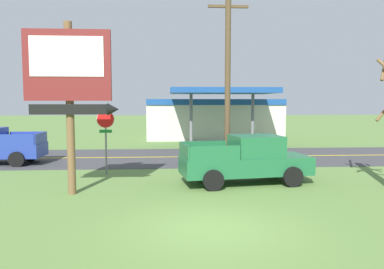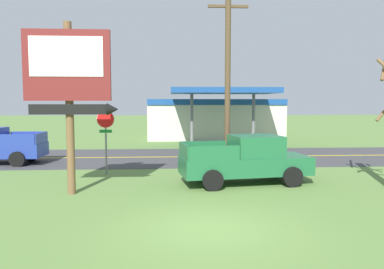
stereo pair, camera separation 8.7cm
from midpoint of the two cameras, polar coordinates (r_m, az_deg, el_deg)
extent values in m
plane|color=#5B7F3D|center=(10.16, 2.72, -14.06)|extent=(180.00, 180.00, 0.00)
cube|color=#3D3D3F|center=(22.81, -0.91, -3.42)|extent=(140.00, 8.00, 0.02)
cube|color=gold|center=(22.81, -0.91, -3.39)|extent=(126.00, 0.20, 0.01)
cylinder|color=brown|center=(14.04, -18.20, 3.65)|extent=(0.28, 0.28, 6.12)
cube|color=maroon|center=(13.92, -18.56, 9.94)|extent=(2.99, 0.16, 2.46)
cube|color=white|center=(13.86, -18.69, 11.19)|extent=(2.52, 0.03, 1.38)
cube|color=black|center=(13.86, -18.39, 3.64)|extent=(2.69, 0.12, 0.36)
cone|color=black|center=(13.55, -12.03, 3.76)|extent=(0.40, 0.44, 0.44)
cylinder|color=slate|center=(17.59, -13.05, -2.43)|extent=(0.08, 0.08, 2.20)
cylinder|color=red|center=(17.44, -13.15, 2.28)|extent=(0.76, 0.03, 0.76)
cylinder|color=white|center=(17.46, -13.14, 2.29)|extent=(0.80, 0.01, 0.80)
cube|color=#19722D|center=(17.47, -13.12, 0.48)|extent=(0.56, 0.03, 0.14)
cylinder|color=brown|center=(17.42, 5.29, 8.66)|extent=(0.26, 0.26, 8.91)
cube|color=brown|center=(17.91, 5.38, 18.79)|extent=(1.82, 0.12, 0.12)
cube|color=beige|center=(35.10, 3.10, 2.40)|extent=(12.00, 6.00, 3.60)
cube|color=#19478C|center=(32.04, 3.76, 4.94)|extent=(12.00, 0.12, 0.50)
cube|color=#19478C|center=(29.13, 4.52, 6.62)|extent=(8.00, 5.00, 0.40)
cylinder|color=slate|center=(28.90, -0.22, 2.48)|extent=(0.24, 0.24, 4.20)
cylinder|color=slate|center=(29.58, 9.11, 2.48)|extent=(0.24, 0.24, 4.20)
cube|color=#1E6038|center=(15.50, 7.89, -4.60)|extent=(5.43, 2.68, 0.72)
cube|color=#1E6038|center=(15.55, 9.49, -1.69)|extent=(2.14, 2.05, 0.84)
cube|color=#28333D|center=(15.89, 12.48, -1.59)|extent=(0.34, 1.65, 0.71)
cube|color=#1E6038|center=(15.85, 1.59, -2.01)|extent=(1.95, 0.40, 0.56)
cube|color=#1E6038|center=(14.08, 3.34, -2.88)|extent=(1.95, 0.40, 0.56)
cube|color=#1E6038|center=(14.75, -1.26, -2.52)|extent=(0.39, 1.88, 0.56)
cylinder|color=black|center=(17.05, 11.88, -5.02)|extent=(0.83, 0.39, 0.80)
cylinder|color=black|center=(15.31, 14.85, -6.20)|extent=(0.83, 0.39, 0.80)
cylinder|color=black|center=(16.04, 1.23, -5.54)|extent=(0.83, 0.39, 0.80)
cylinder|color=black|center=(14.17, 3.04, -6.93)|extent=(0.83, 0.39, 0.80)
cube|color=#233893|center=(21.24, -25.42, -0.73)|extent=(1.95, 0.12, 0.56)
cube|color=#233893|center=(22.95, -23.72, -0.29)|extent=(1.95, 0.12, 0.56)
cube|color=#233893|center=(21.76, -22.14, -0.50)|extent=(0.12, 1.88, 0.56)
cylinder|color=black|center=(21.26, -25.16, -3.43)|extent=(0.80, 0.28, 0.80)
cylinder|color=black|center=(23.08, -23.38, -2.75)|extent=(0.80, 0.28, 0.80)
camera|label=1|loc=(0.04, -90.14, -0.01)|focal=35.12mm
camera|label=2|loc=(0.04, 89.86, 0.01)|focal=35.12mm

